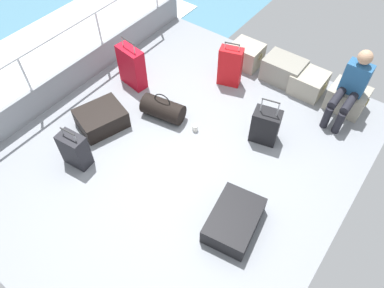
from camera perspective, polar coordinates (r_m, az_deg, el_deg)
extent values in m
cube|color=gray|center=(5.05, -1.44, -1.20)|extent=(4.40, 5.20, 0.06)
cube|color=gray|center=(6.06, -18.24, 10.04)|extent=(0.06, 5.20, 0.45)
cylinder|color=silver|center=(5.65, -24.09, 8.16)|extent=(0.04, 0.04, 1.00)
cylinder|color=silver|center=(6.21, -14.05, 15.51)|extent=(0.04, 0.04, 1.00)
cylinder|color=silver|center=(7.01, -5.49, 21.07)|extent=(0.04, 0.04, 1.00)
cylinder|color=silver|center=(5.62, -20.23, 15.99)|extent=(0.04, 4.16, 0.04)
cube|color=white|center=(7.42, -24.40, 10.54)|extent=(2.40, 7.28, 0.01)
cube|color=#9E9989|center=(6.33, 8.56, 13.74)|extent=(0.50, 0.42, 0.38)
torus|color=tan|center=(6.38, 6.59, 15.18)|extent=(0.02, 0.12, 0.12)
torus|color=tan|center=(6.20, 10.73, 13.36)|extent=(0.02, 0.12, 0.12)
cube|color=gray|center=(6.12, 14.19, 11.24)|extent=(0.62, 0.45, 0.39)
torus|color=tan|center=(6.17, 11.67, 13.03)|extent=(0.02, 0.12, 0.12)
torus|color=tan|center=(6.00, 17.03, 10.52)|extent=(0.02, 0.12, 0.12)
cube|color=#9E9989|center=(6.02, 17.87, 9.15)|extent=(0.49, 0.48, 0.34)
torus|color=tan|center=(6.03, 15.86, 10.68)|extent=(0.02, 0.12, 0.12)
torus|color=tan|center=(5.93, 20.22, 8.56)|extent=(0.02, 0.12, 0.12)
cube|color=#9E9989|center=(5.94, 23.24, 6.62)|extent=(0.54, 0.45, 0.36)
torus|color=tan|center=(5.92, 21.04, 8.34)|extent=(0.02, 0.12, 0.12)
torus|color=tan|center=(5.87, 25.88, 5.88)|extent=(0.02, 0.12, 0.12)
cube|color=#26598C|center=(5.64, 24.39, 9.40)|extent=(0.34, 0.20, 0.48)
sphere|color=tan|center=(5.43, 25.62, 12.21)|extent=(0.20, 0.20, 0.20)
cylinder|color=black|center=(5.52, 23.51, 5.89)|extent=(0.12, 0.40, 0.12)
cylinder|color=black|center=(5.52, 22.08, 3.13)|extent=(0.11, 0.11, 0.36)
cylinder|color=black|center=(5.54, 21.85, 6.73)|extent=(0.12, 0.40, 0.12)
cylinder|color=black|center=(5.53, 20.43, 3.99)|extent=(0.11, 0.11, 0.36)
cube|color=black|center=(5.39, -14.08, 3.95)|extent=(0.71, 0.78, 0.28)
cube|color=silver|center=(5.41, -11.14, 6.00)|extent=(0.05, 0.02, 0.08)
cube|color=black|center=(5.07, 11.47, 2.79)|extent=(0.42, 0.33, 0.51)
cylinder|color=#A5A8AD|center=(4.82, 10.88, 6.08)|extent=(0.02, 0.02, 0.22)
cylinder|color=#A5A8AD|center=(4.81, 13.40, 5.31)|extent=(0.02, 0.02, 0.22)
cylinder|color=#2D2D2D|center=(4.74, 12.36, 6.63)|extent=(0.24, 0.08, 0.02)
cube|color=silver|center=(5.09, 12.03, 4.54)|extent=(0.05, 0.02, 0.08)
cube|color=black|center=(4.94, -17.98, -0.89)|extent=(0.38, 0.25, 0.50)
cylinder|color=#A5A8AD|center=(4.78, -19.78, 1.93)|extent=(0.02, 0.02, 0.11)
cylinder|color=#A5A8AD|center=(4.66, -17.93, 0.93)|extent=(0.02, 0.02, 0.11)
cylinder|color=#2D2D2D|center=(4.68, -19.04, 1.89)|extent=(0.24, 0.04, 0.02)
cube|color=silver|center=(4.93, -17.35, 0.53)|extent=(0.05, 0.01, 0.08)
cube|color=#B70C1E|center=(5.85, -9.46, 11.87)|extent=(0.48, 0.27, 0.67)
cylinder|color=#A5A8AD|center=(5.70, -10.90, 15.62)|extent=(0.02, 0.02, 0.15)
cylinder|color=#A5A8AD|center=(5.52, -9.09, 14.56)|extent=(0.02, 0.02, 0.15)
cylinder|color=#2D2D2D|center=(5.57, -10.11, 15.71)|extent=(0.29, 0.06, 0.02)
cube|color=white|center=(5.81, -8.82, 13.55)|extent=(0.05, 0.01, 0.08)
cube|color=red|center=(5.83, 6.02, 12.03)|extent=(0.40, 0.29, 0.65)
cylinder|color=#A5A8AD|center=(5.62, 5.24, 15.26)|extent=(0.02, 0.02, 0.10)
cylinder|color=#A5A8AD|center=(5.59, 7.43, 14.79)|extent=(0.02, 0.02, 0.10)
cylinder|color=#2D2D2D|center=(5.57, 6.38, 15.43)|extent=(0.23, 0.09, 0.02)
cube|color=green|center=(5.77, 6.46, 14.33)|extent=(0.05, 0.02, 0.08)
cube|color=black|center=(4.32, 6.63, -11.84)|extent=(0.63, 0.82, 0.25)
cube|color=silver|center=(4.45, 8.66, -7.50)|extent=(0.05, 0.01, 0.08)
cylinder|color=black|center=(5.36, -4.60, 5.52)|extent=(0.67, 0.41, 0.30)
torus|color=black|center=(5.25, -4.71, 6.76)|extent=(0.26, 0.06, 0.26)
cylinder|color=white|center=(5.22, 0.48, 2.56)|extent=(0.08, 0.08, 0.10)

